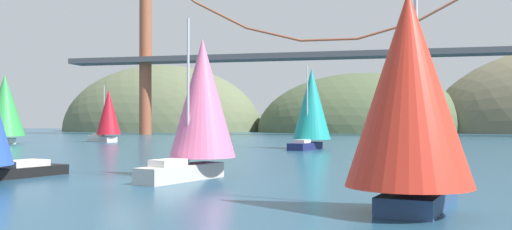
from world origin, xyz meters
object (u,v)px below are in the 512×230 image
at_px(sailboat_pink_spinnaker, 201,103).
at_px(sailboat_teal_sail, 311,106).
at_px(sailboat_green_sail, 3,108).
at_px(sailboat_crimson_sail, 108,115).
at_px(sailboat_scarlet_sail, 409,96).

height_order(sailboat_pink_spinnaker, sailboat_teal_sail, sailboat_teal_sail).
bearing_deg(sailboat_green_sail, sailboat_pink_spinnaker, -42.33).
height_order(sailboat_green_sail, sailboat_pink_spinnaker, sailboat_green_sail).
height_order(sailboat_crimson_sail, sailboat_teal_sail, sailboat_teal_sail).
height_order(sailboat_green_sail, sailboat_teal_sail, sailboat_green_sail).
relative_size(sailboat_green_sail, sailboat_teal_sail, 1.13).
distance_m(sailboat_pink_spinnaker, sailboat_crimson_sail, 57.09).
bearing_deg(sailboat_pink_spinnaker, sailboat_scarlet_sail, -42.62).
height_order(sailboat_scarlet_sail, sailboat_pink_spinnaker, sailboat_pink_spinnaker).
xyz_separation_m(sailboat_green_sail, sailboat_crimson_sail, (10.53, 9.87, -0.90)).
bearing_deg(sailboat_crimson_sail, sailboat_teal_sail, -23.03).
height_order(sailboat_green_sail, sailboat_scarlet_sail, sailboat_green_sail).
height_order(sailboat_green_sail, sailboat_crimson_sail, sailboat_green_sail).
distance_m(sailboat_green_sail, sailboat_scarlet_sail, 71.37).
bearing_deg(sailboat_pink_spinnaker, sailboat_teal_sail, 87.55).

